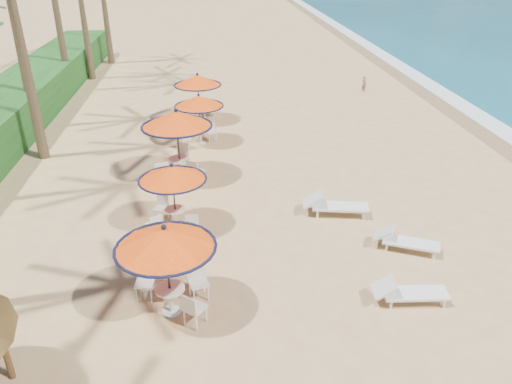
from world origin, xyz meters
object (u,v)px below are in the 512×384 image
(lounger_near, at_px, (408,292))
(lounger_mid, at_px, (404,240))
(station_4, at_px, (198,86))
(station_0, at_px, (167,249))
(station_3, at_px, (199,107))
(station_2, at_px, (177,128))
(station_1, at_px, (172,182))
(lounger_far, at_px, (334,205))

(lounger_near, relative_size, lounger_mid, 0.98)
(station_4, bearing_deg, lounger_mid, -64.20)
(station_0, bearing_deg, station_3, 86.92)
(station_2, height_order, station_4, station_2)
(station_0, relative_size, station_4, 1.02)
(station_2, xyz_separation_m, lounger_mid, (6.57, -5.51, -1.65))
(station_0, xyz_separation_m, lounger_near, (5.68, -0.21, -1.46))
(station_1, height_order, lounger_mid, station_1)
(station_4, height_order, lounger_far, station_4)
(lounger_near, xyz_separation_m, lounger_far, (-0.78, 4.48, 0.04))
(station_1, relative_size, station_4, 0.90)
(station_2, relative_size, lounger_near, 1.43)
(station_4, relative_size, lounger_far, 1.09)
(station_0, bearing_deg, station_4, 87.71)
(station_4, bearing_deg, lounger_near, -70.46)
(station_0, height_order, station_1, station_0)
(station_0, distance_m, station_3, 11.16)
(station_3, distance_m, lounger_near, 12.51)
(station_2, xyz_separation_m, station_4, (0.70, 6.64, -0.22))
(station_0, relative_size, lounger_near, 1.29)
(station_3, bearing_deg, station_1, -95.90)
(lounger_near, height_order, lounger_far, lounger_far)
(station_3, distance_m, lounger_mid, 10.88)
(station_1, xyz_separation_m, lounger_near, (5.83, -4.16, -1.25))
(station_2, relative_size, lounger_far, 1.23)
(station_0, distance_m, station_1, 3.96)
(station_3, relative_size, lounger_mid, 1.16)
(station_2, height_order, lounger_mid, station_2)
(station_3, distance_m, lounger_far, 8.21)
(station_2, xyz_separation_m, station_3, (0.73, 3.57, -0.34))
(station_3, height_order, station_4, station_4)
(lounger_near, height_order, lounger_mid, lounger_near)
(station_1, xyz_separation_m, lounger_far, (5.05, 0.32, -1.21))
(lounger_near, bearing_deg, station_2, 130.22)
(station_2, bearing_deg, station_1, -90.20)
(lounger_far, bearing_deg, station_2, 156.59)
(station_0, height_order, station_4, station_0)
(lounger_near, relative_size, lounger_far, 0.86)
(station_3, height_order, lounger_near, station_3)
(station_3, relative_size, station_4, 0.93)
(lounger_near, xyz_separation_m, lounger_mid, (0.76, 2.27, -0.00))
(station_0, xyz_separation_m, lounger_far, (4.91, 4.27, -1.41))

